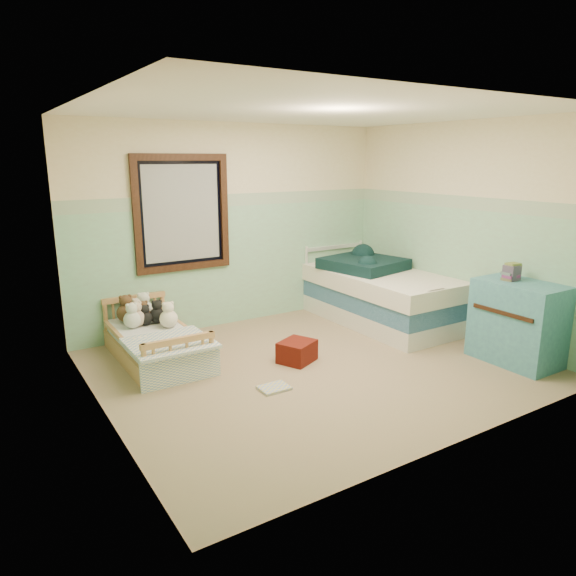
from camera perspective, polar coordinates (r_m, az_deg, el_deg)
floor at (r=5.48m, az=3.10°, el=-8.49°), size 4.20×3.60×0.02m
ceiling at (r=5.09m, az=3.49°, el=18.76°), size 4.20×3.60×0.02m
wall_back at (r=6.67m, az=-5.79°, el=6.72°), size 4.20×0.04×2.50m
wall_front at (r=3.85m, az=19.04°, el=0.69°), size 4.20×0.04×2.50m
wall_left at (r=4.29m, az=-20.22°, el=1.90°), size 0.04×3.60×2.50m
wall_right at (r=6.57m, az=18.44°, el=5.97°), size 0.04×3.60×2.50m
wainscot_mint at (r=6.74m, az=-5.63°, el=2.48°), size 4.20×0.01×1.50m
border_strip at (r=6.62m, az=-5.80°, el=9.49°), size 4.20×0.01×0.15m
window_frame at (r=6.33m, az=-11.40°, el=7.95°), size 1.16×0.06×1.36m
window_blinds at (r=6.34m, az=-11.43°, el=7.96°), size 0.92×0.01×1.12m
toddler_bed_frame at (r=5.77m, az=-14.13°, el=-6.64°), size 0.73×1.45×0.19m
toddler_mattress at (r=5.72m, az=-14.22°, el=-5.20°), size 0.66×1.39×0.12m
patchwork_quilt at (r=5.29m, az=-12.71°, el=-5.84°), size 0.79×0.73×0.03m
plush_bed_brown at (r=6.09m, az=-17.14°, el=-2.60°), size 0.21×0.21×0.21m
plush_bed_white at (r=6.14m, az=-15.34°, el=-2.33°), size 0.21×0.21×0.21m
plush_bed_tan at (r=5.90m, az=-16.09°, el=-3.16°), size 0.19×0.19×0.19m
plush_bed_dark at (r=5.97m, az=-13.97°, el=-2.89°), size 0.18×0.18×0.18m
plush_floor_cream at (r=5.54m, az=-15.65°, el=-7.37°), size 0.23×0.23×0.23m
plush_floor_tan at (r=5.15m, az=-14.07°, el=-8.99°), size 0.22×0.22×0.22m
twin_bed_frame at (r=6.93m, az=9.93°, el=-2.79°), size 1.02×2.05×0.22m
twin_boxspring at (r=6.87m, az=10.00°, el=-1.03°), size 1.02×2.05×0.22m
twin_mattress at (r=6.82m, az=10.08°, el=0.75°), size 1.07×2.09×0.22m
teal_blanket at (r=6.97m, az=8.19°, el=2.63°), size 1.03×1.07×0.14m
dresser at (r=5.93m, az=23.65°, el=-3.46°), size 0.53×0.85×0.85m
book_stack at (r=5.88m, az=23.11°, el=1.55°), size 0.17×0.14×0.16m
red_pillow at (r=5.54m, az=0.98°, el=-6.89°), size 0.45×0.43×0.22m
floor_book at (r=4.94m, az=-1.52°, el=-10.79°), size 0.28×0.21×0.03m
extra_plush_0 at (r=5.86m, az=-16.53°, el=-3.31°), size 0.19×0.19×0.19m
extra_plush_1 at (r=5.78m, az=-12.82°, el=-3.28°), size 0.19×0.19×0.19m
extra_plush_2 at (r=6.13m, az=-15.97°, el=-2.59°), size 0.18×0.18×0.18m
extra_plush_3 at (r=5.99m, az=-15.42°, el=-2.93°), size 0.17×0.17×0.17m
extra_plush_4 at (r=5.92m, az=-15.23°, el=-3.20°), size 0.16×0.16×0.16m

